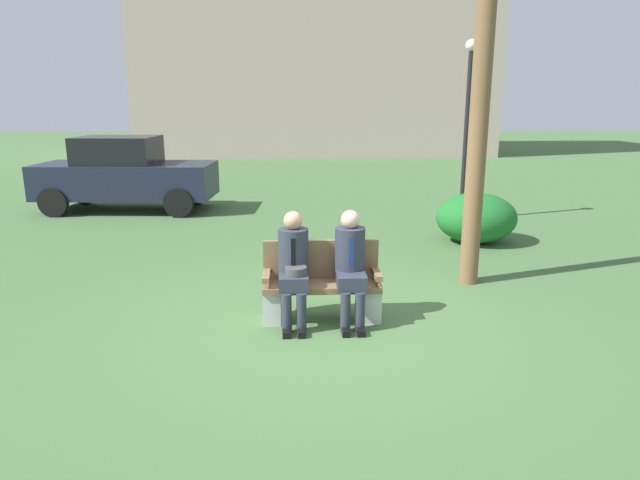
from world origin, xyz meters
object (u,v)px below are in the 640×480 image
object	(u,v)px
shrub_near_bench	(476,218)
park_bench	(322,286)
seated_man_left	(294,263)
seated_man_right	(351,261)
building_backdrop	(315,25)
street_lamp	(467,112)
parked_car_near	(125,174)

from	to	relation	value
shrub_near_bench	park_bench	bearing A→B (deg)	-130.38
seated_man_left	park_bench	bearing A→B (deg)	21.65
seated_man_right	building_backdrop	distance (m)	22.20
seated_man_right	street_lamp	world-z (taller)	street_lamp
street_lamp	building_backdrop	size ratio (longest dim) A/B	0.22
parked_car_near	street_lamp	distance (m)	7.63
shrub_near_bench	street_lamp	distance (m)	2.61
street_lamp	building_backdrop	distance (m)	16.72
park_bench	street_lamp	distance (m)	6.50
building_backdrop	shrub_near_bench	bearing A→B (deg)	-83.35
parked_car_near	building_backdrop	bearing A→B (deg)	71.42
seated_man_right	street_lamp	bearing A→B (deg)	61.76
parked_car_near	seated_man_right	bearing A→B (deg)	-57.18
seated_man_left	shrub_near_bench	size ratio (longest dim) A/B	0.90
shrub_near_bench	building_backdrop	size ratio (longest dim) A/B	0.08
park_bench	parked_car_near	size ratio (longest dim) A/B	0.33
shrub_near_bench	parked_car_near	xyz separation A→B (m)	(-7.05, 3.31, 0.40)
parked_car_near	shrub_near_bench	bearing A→B (deg)	-25.16
park_bench	shrub_near_bench	bearing A→B (deg)	49.62
shrub_near_bench	parked_car_near	bearing A→B (deg)	154.84
park_bench	parked_car_near	distance (m)	7.92
seated_man_right	shrub_near_bench	size ratio (longest dim) A/B	0.91
park_bench	shrub_near_bench	distance (m)	4.52
park_bench	building_backdrop	size ratio (longest dim) A/B	0.08
shrub_near_bench	building_backdrop	world-z (taller)	building_backdrop
seated_man_right	building_backdrop	size ratio (longest dim) A/B	0.08
park_bench	street_lamp	bearing A→B (deg)	58.67
park_bench	parked_car_near	bearing A→B (deg)	121.35
park_bench	seated_man_left	xyz separation A→B (m)	(-0.32, -0.13, 0.32)
seated_man_right	building_backdrop	world-z (taller)	building_backdrop
seated_man_right	parked_car_near	size ratio (longest dim) A/B	0.32
park_bench	seated_man_right	distance (m)	0.47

